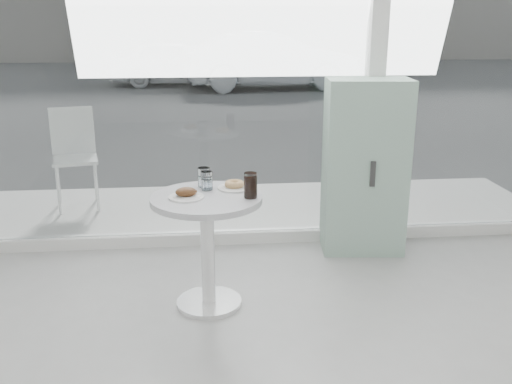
{
  "coord_description": "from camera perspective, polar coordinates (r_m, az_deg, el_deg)",
  "views": [
    {
      "loc": [
        -0.52,
        -1.59,
        1.87
      ],
      "look_at": [
        -0.2,
        1.7,
        0.85
      ],
      "focal_mm": 40.0,
      "sensor_mm": 36.0,
      "label": 1
    }
  ],
  "objects": [
    {
      "name": "plate_fritter",
      "position": [
        3.63,
        -6.94,
        -0.19
      ],
      "size": [
        0.23,
        0.23,
        0.07
      ],
      "color": "white",
      "rests_on": "main_table"
    },
    {
      "name": "cola_glass",
      "position": [
        3.59,
        -0.56,
        0.62
      ],
      "size": [
        0.09,
        0.09,
        0.16
      ],
      "color": "white",
      "rests_on": "main_table"
    },
    {
      "name": "patio_deck",
      "position": [
        5.72,
        -0.05,
        -1.69
      ],
      "size": [
        5.6,
        1.6,
        0.05
      ],
      "primitive_type": "cube",
      "color": "silver",
      "rests_on": "ground"
    },
    {
      "name": "street",
      "position": [
        17.69,
        -3.94,
        11.0
      ],
      "size": [
        40.0,
        24.0,
        0.0
      ],
      "primitive_type": "cube",
      "color": "#3A3A3A",
      "rests_on": "ground"
    },
    {
      "name": "storefront",
      "position": [
        4.63,
        1.88,
        15.17
      ],
      "size": [
        5.0,
        0.14,
        3.0
      ],
      "color": "white",
      "rests_on": "ground"
    },
    {
      "name": "car_white",
      "position": [
        16.63,
        -7.88,
        12.69
      ],
      "size": [
        3.72,
        1.5,
        1.27
      ],
      "primitive_type": "imported",
      "rotation": [
        0.0,
        0.0,
        1.57
      ],
      "color": "silver",
      "rests_on": "street"
    },
    {
      "name": "main_table",
      "position": [
        3.73,
        -4.9,
        -3.63
      ],
      "size": [
        0.72,
        0.72,
        0.77
      ],
      "color": "white",
      "rests_on": "ground"
    },
    {
      "name": "car_silver",
      "position": [
        15.55,
        1.46,
        12.99
      ],
      "size": [
        4.71,
        2.04,
        1.51
      ],
      "primitive_type": "imported",
      "rotation": [
        0.0,
        0.0,
        1.67
      ],
      "color": "#B5B7BD",
      "rests_on": "street"
    },
    {
      "name": "water_tumbler_b",
      "position": [
        3.78,
        -4.95,
        1.04
      ],
      "size": [
        0.08,
        0.08,
        0.12
      ],
      "color": "white",
      "rests_on": "main_table"
    },
    {
      "name": "plate_donut",
      "position": [
        3.8,
        -2.18,
        0.63
      ],
      "size": [
        0.22,
        0.22,
        0.05
      ],
      "color": "white",
      "rests_on": "main_table"
    },
    {
      "name": "mint_cabinet",
      "position": [
        4.71,
        10.8,
        2.51
      ],
      "size": [
        0.69,
        0.5,
        1.41
      ],
      "rotation": [
        0.0,
        0.0,
        -0.1
      ],
      "color": "#89AF99",
      "rests_on": "ground"
    },
    {
      "name": "patio_chair",
      "position": [
        5.91,
        -17.71,
        3.93
      ],
      "size": [
        0.5,
        0.5,
        0.97
      ],
      "rotation": [
        0.0,
        0.0,
        0.21
      ],
      "color": "white",
      "rests_on": "patio_deck"
    },
    {
      "name": "water_tumbler_a",
      "position": [
        3.84,
        -5.23,
        1.37
      ],
      "size": [
        0.08,
        0.08,
        0.13
      ],
      "color": "white",
      "rests_on": "main_table"
    }
  ]
}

